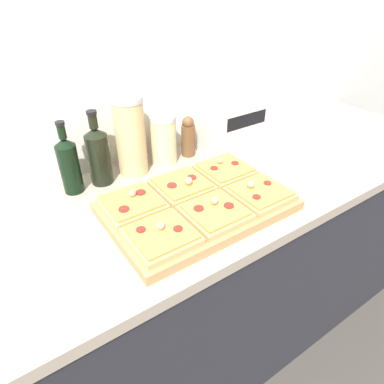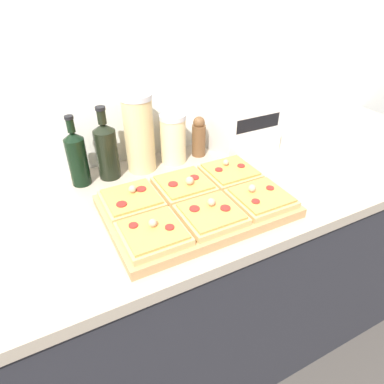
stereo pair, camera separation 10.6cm
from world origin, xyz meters
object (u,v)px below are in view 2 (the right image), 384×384
olive_oil_bottle (77,157)px  toaster_oven (242,128)px  wine_bottle (107,150)px  pepper_mill (199,137)px  cutting_board (196,206)px  grain_jar_tall (139,133)px  grain_jar_short (173,138)px

olive_oil_bottle → toaster_oven: size_ratio=0.94×
wine_bottle → pepper_mill: wine_bottle is taller
olive_oil_bottle → cutting_board: bearing=-49.2°
cutting_board → olive_oil_bottle: bearing=130.8°
wine_bottle → pepper_mill: bearing=0.0°
olive_oil_bottle → grain_jar_tall: (0.22, 0.00, 0.04)m
toaster_oven → grain_jar_short: bearing=173.4°
olive_oil_bottle → pepper_mill: (0.47, 0.00, -0.02)m
cutting_board → grain_jar_tall: 0.35m
cutting_board → olive_oil_bottle: size_ratio=2.23×
olive_oil_bottle → toaster_oven: olive_oil_bottle is taller
pepper_mill → toaster_oven: (0.18, -0.03, 0.02)m
cutting_board → toaster_oven: bearing=38.9°
cutting_board → wine_bottle: (-0.18, 0.33, 0.09)m
olive_oil_bottle → grain_jar_tall: bearing=0.0°
wine_bottle → grain_jar_tall: size_ratio=0.92×
grain_jar_short → pepper_mill: grain_jar_short is taller
wine_bottle → toaster_oven: 0.54m
grain_jar_tall → grain_jar_short: bearing=0.0°
cutting_board → grain_jar_tall: (-0.06, 0.33, 0.13)m
olive_oil_bottle → grain_jar_short: olive_oil_bottle is taller
wine_bottle → grain_jar_short: 0.25m
grain_jar_tall → toaster_oven: grain_jar_tall is taller
cutting_board → pepper_mill: (0.18, 0.33, 0.06)m
grain_jar_tall → pepper_mill: (0.24, 0.00, -0.06)m
olive_oil_bottle → toaster_oven: (0.64, -0.03, -0.01)m
toaster_oven → wine_bottle: bearing=176.5°
olive_oil_bottle → grain_jar_tall: grain_jar_tall is taller
cutting_board → grain_jar_tall: size_ratio=1.95×
cutting_board → wine_bottle: 0.38m
wine_bottle → grain_jar_short: size_ratio=1.36×
cutting_board → grain_jar_short: grain_jar_short is taller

